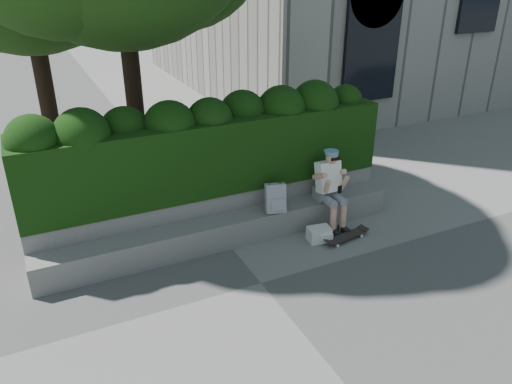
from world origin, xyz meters
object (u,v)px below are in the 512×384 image
person (330,186)px  skateboard (346,236)px  backpack_plaid (275,198)px  backpack_ground (319,234)px

person → skateboard: person is taller
person → backpack_plaid: person is taller
skateboard → backpack_plaid: backpack_plaid is taller
backpack_plaid → person: bearing=10.6°
person → backpack_plaid: bearing=175.3°
backpack_plaid → backpack_ground: size_ratio=1.31×
person → backpack_ground: bearing=-136.9°
person → backpack_ground: 0.86m
person → backpack_plaid: (-1.00, 0.08, -0.06)m
skateboard → backpack_ground: (-0.42, 0.19, 0.05)m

